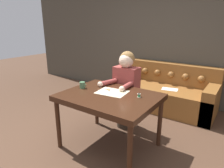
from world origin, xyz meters
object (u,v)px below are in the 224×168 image
object	(u,v)px
couch	(167,93)
person	(126,89)
mug	(82,85)
dining_table	(109,100)
scissors	(109,90)
thread_spool	(139,95)

from	to	relation	value
couch	person	bearing A→B (deg)	-103.35
couch	mug	size ratio (longest dim) A/B	16.19
couch	person	distance (m)	1.23
dining_table	couch	size ratio (longest dim) A/B	0.67
dining_table	scissors	size ratio (longest dim) A/B	5.97
dining_table	person	bearing A→B (deg)	100.26
dining_table	thread_spool	bearing A→B (deg)	22.22
person	scissors	xyz separation A→B (m)	(0.01, -0.47, 0.12)
dining_table	person	world-z (taller)	person
mug	scissors	bearing A→B (deg)	18.14
dining_table	couch	xyz separation A→B (m)	(0.17, 1.75, -0.38)
person	mug	bearing A→B (deg)	-121.41
scissors	thread_spool	bearing A→B (deg)	1.99
person	thread_spool	distance (m)	0.66
thread_spool	mug	bearing A→B (deg)	-170.49
person	mug	size ratio (longest dim) A/B	10.96
couch	thread_spool	bearing A→B (deg)	-83.34
dining_table	thread_spool	world-z (taller)	thread_spool
dining_table	mug	bearing A→B (deg)	179.22
mug	person	bearing A→B (deg)	58.59
mug	thread_spool	bearing A→B (deg)	9.51
scissors	dining_table	bearing A→B (deg)	-52.88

